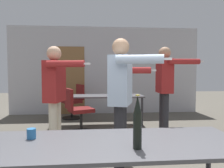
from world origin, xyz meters
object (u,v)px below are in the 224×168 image
person_far_watching (120,91)px  beer_bottle (137,123)px  office_chair_far_left (78,112)px  office_chair_mid_tucked (74,102)px  person_right_polo (55,88)px  person_left_plaid (165,82)px  person_near_casual (122,90)px  drink_cup (31,134)px

person_far_watching → beer_bottle: size_ratio=3.88×
person_far_watching → office_chair_far_left: 1.16m
person_far_watching → office_chair_mid_tucked: bearing=-149.3°
person_right_polo → office_chair_mid_tucked: size_ratio=1.82×
person_left_plaid → office_chair_far_left: person_left_plaid is taller
office_chair_mid_tucked → office_chair_far_left: (0.20, -1.52, 0.01)m
office_chair_far_left → person_right_polo: bearing=-36.4°
person_far_watching → beer_bottle: person_far_watching is taller
person_near_casual → drink_cup: bearing=-23.2°
beer_bottle → person_near_casual: bearing=87.4°
drink_cup → person_near_casual: bearing=48.3°
person_right_polo → drink_cup: 1.62m
office_chair_mid_tucked → office_chair_far_left: size_ratio=0.98×
person_far_watching → drink_cup: size_ratio=17.84×
person_left_plaid → office_chair_mid_tucked: (-1.98, 1.79, -0.65)m
person_left_plaid → office_chair_far_left: 1.91m
person_far_watching → office_chair_mid_tucked: size_ratio=1.71×
beer_bottle → person_left_plaid: bearing=67.3°
person_near_casual → office_chair_mid_tucked: person_near_casual is taller
person_far_watching → person_left_plaid: bearing=118.1°
beer_bottle → drink_cup: (-0.87, 0.32, -0.15)m
office_chair_far_left → office_chair_mid_tucked: bearing=165.4°
person_left_plaid → person_far_watching: (-0.98, -0.40, -0.13)m
person_near_casual → beer_bottle: bearing=15.9°
person_left_plaid → beer_bottle: (-1.13, -2.70, -0.17)m
beer_bottle → drink_cup: size_ratio=4.59×
person_left_plaid → office_chair_mid_tucked: person_left_plaid is taller
person_right_polo → office_chair_far_left: (0.27, 1.06, -0.58)m
person_near_casual → person_left_plaid: person_left_plaid is taller
drink_cup → person_right_polo: bearing=92.0°
person_left_plaid → person_near_casual: bearing=-38.1°
drink_cup → office_chair_far_left: bearing=85.3°
person_far_watching → office_chair_far_left: (-0.80, 0.67, -0.51)m
person_far_watching → person_right_polo: (-1.08, -0.39, 0.08)m
office_chair_mid_tucked → office_chair_far_left: bearing=159.8°
person_far_watching → person_near_casual: bearing=0.7°
person_far_watching → drink_cup: 2.24m
beer_bottle → person_far_watching: bearing=86.3°
person_far_watching → drink_cup: (-1.02, -1.99, -0.19)m
office_chair_far_left → beer_bottle: beer_bottle is taller
person_near_casual → office_chair_mid_tucked: bearing=-145.2°
person_left_plaid → drink_cup: 3.13m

